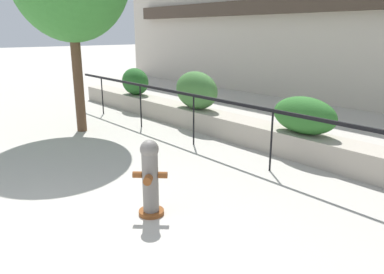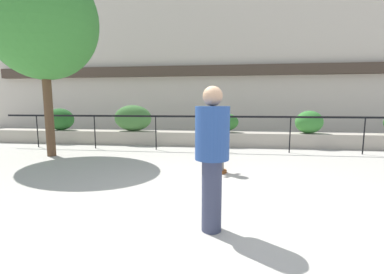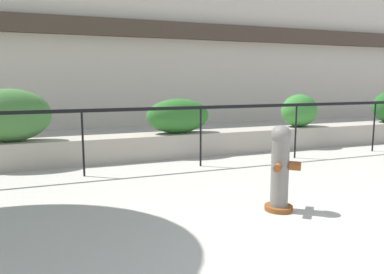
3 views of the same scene
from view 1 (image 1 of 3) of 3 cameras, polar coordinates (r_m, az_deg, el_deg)
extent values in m
cube|color=#ADA393|center=(7.82, 16.82, -1.33)|extent=(18.00, 0.70, 0.50)
cube|color=black|center=(6.73, 12.26, 3.92)|extent=(15.00, 0.05, 0.06)
cylinder|color=black|center=(11.81, -13.50, 6.18)|extent=(0.04, 0.04, 1.15)
cylinder|color=black|center=(9.98, -7.82, 4.75)|extent=(0.04, 0.04, 1.15)
cylinder|color=black|center=(8.29, 0.25, 2.64)|extent=(0.04, 0.04, 1.15)
cylinder|color=black|center=(6.86, 11.99, -0.53)|extent=(0.04, 0.04, 1.15)
ellipsoid|color=#235B23|center=(12.17, -8.66, 8.36)|extent=(1.11, 0.70, 0.84)
ellipsoid|color=#427538|center=(9.79, 0.64, 7.14)|extent=(1.43, 0.70, 0.97)
ellipsoid|color=#2D6B28|center=(7.71, 16.71, 3.19)|extent=(1.39, 0.66, 0.74)
cylinder|color=brown|center=(5.36, -6.22, -11.29)|extent=(0.50, 0.50, 0.06)
cylinder|color=slate|center=(5.17, -6.37, -6.80)|extent=(0.31, 0.31, 0.85)
sphere|color=slate|center=(5.01, -6.54, -1.84)|extent=(0.25, 0.25, 0.25)
cylinder|color=brown|center=(4.97, -6.72, -6.51)|extent=(0.18, 0.18, 0.11)
cylinder|color=brown|center=(5.16, -8.32, -5.69)|extent=(0.15, 0.15, 0.09)
cylinder|color=brown|center=(5.11, -4.48, -5.80)|extent=(0.15, 0.15, 0.09)
cylinder|color=brown|center=(9.79, -16.93, 8.02)|extent=(0.24, 0.24, 2.50)
camera|label=2|loc=(4.98, -75.46, -7.18)|focal=24.00mm
camera|label=3|loc=(6.77, -50.27, 2.92)|focal=35.00mm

